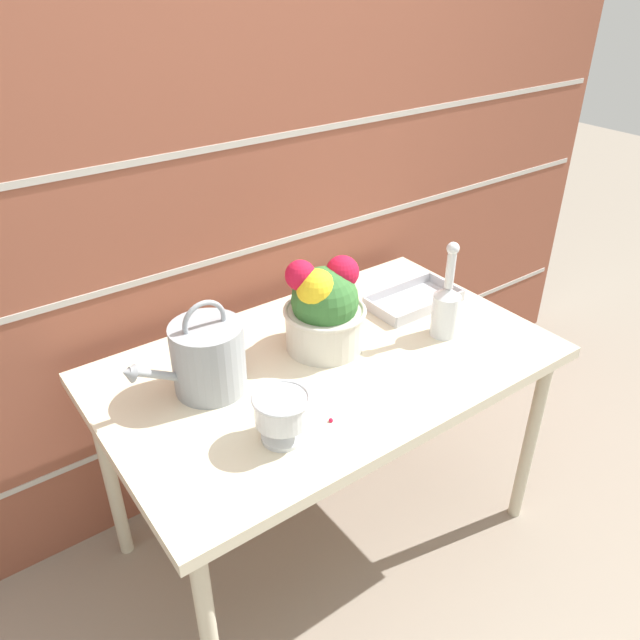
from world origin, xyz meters
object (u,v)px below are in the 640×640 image
object	(u,v)px
glass_decanter	(446,306)
wire_tray	(414,301)
watering_can	(207,357)
crystal_pedestal_bowl	(282,412)
flower_planter	(324,308)

from	to	relation	value
glass_decanter	wire_tray	world-z (taller)	glass_decanter
watering_can	wire_tray	xyz separation A→B (m)	(0.79, 0.02, -0.09)
crystal_pedestal_bowl	flower_planter	size ratio (longest dim) A/B	0.50
watering_can	wire_tray	distance (m)	0.79
watering_can	glass_decanter	size ratio (longest dim) A/B	1.09
crystal_pedestal_bowl	wire_tray	size ratio (longest dim) A/B	0.46
watering_can	crystal_pedestal_bowl	xyz separation A→B (m)	(0.05, -0.29, -0.02)
watering_can	wire_tray	size ratio (longest dim) A/B	1.08
flower_planter	wire_tray	xyz separation A→B (m)	(0.41, 0.03, -0.13)
crystal_pedestal_bowl	flower_planter	xyz separation A→B (m)	(0.33, 0.28, 0.05)
crystal_pedestal_bowl	glass_decanter	size ratio (longest dim) A/B	0.46
crystal_pedestal_bowl	wire_tray	distance (m)	0.80
watering_can	wire_tray	world-z (taller)	watering_can
glass_decanter	crystal_pedestal_bowl	bearing A→B (deg)	-170.74
watering_can	flower_planter	xyz separation A→B (m)	(0.38, -0.02, 0.03)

